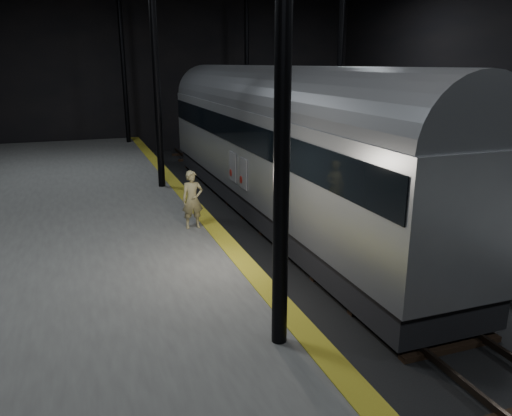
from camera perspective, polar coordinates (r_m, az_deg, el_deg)
name	(u,v)px	position (r m, az deg, el deg)	size (l,w,h in m)	color
ground	(351,275)	(14.13, 10.77, -7.50)	(44.00, 44.00, 0.00)	black
platform_left	(58,300)	(12.20, -21.66, -9.79)	(9.00, 43.80, 1.00)	#4C4C4A
tactile_strip	(238,256)	(12.48, -2.03, -5.46)	(0.50, 43.80, 0.01)	olive
track	(351,272)	(14.10, 10.79, -7.25)	(2.40, 43.00, 0.24)	#3F3328
train	(273,137)	(18.40, 1.98, 8.11)	(3.03, 20.25, 5.41)	#9FA1A6
woman	(193,200)	(14.44, -7.27, 0.95)	(0.62, 0.40, 1.69)	tan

